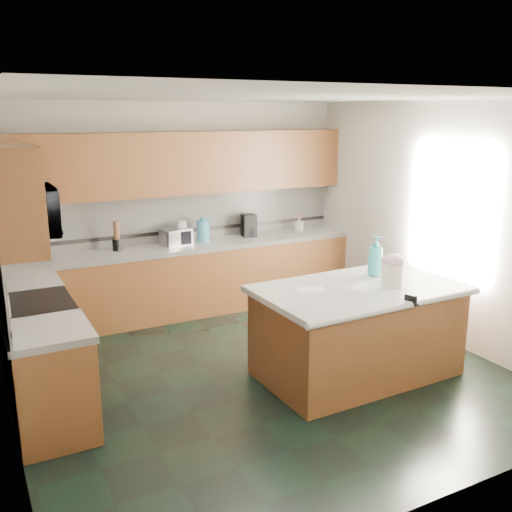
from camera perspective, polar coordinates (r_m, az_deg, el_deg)
floor at (r=5.90m, az=0.29°, el=-11.52°), size 4.60×4.60×0.00m
ceiling at (r=5.32m, az=0.32°, el=15.68°), size 4.60×4.60×0.00m
wall_back at (r=7.55m, az=-7.98°, el=4.81°), size 4.60×0.04×2.70m
wall_front at (r=3.65m, az=17.66°, el=-5.85°), size 4.60×0.04×2.70m
wall_right at (r=6.83m, az=17.80°, el=3.29°), size 0.04×4.60×2.70m
back_base_cab at (r=7.46m, az=-6.91°, el=-2.53°), size 4.60×0.60×0.86m
back_countertop at (r=7.34m, az=-7.01°, el=0.92°), size 4.60×0.64×0.06m
back_upper_cab at (r=7.31m, az=-7.64°, el=9.17°), size 4.60×0.33×0.78m
back_backsplash at (r=7.54m, az=-7.87°, el=3.91°), size 4.60×0.02×0.63m
back_accent_band at (r=7.57m, az=-7.80°, el=2.45°), size 4.60×0.01×0.05m
left_base_cab_rear at (r=6.38m, az=-21.67°, el=-6.38°), size 0.60×0.82×0.86m
left_counter_rear at (r=6.24m, az=-22.05°, el=-2.41°), size 0.64×0.82×0.06m
left_base_cab_front at (r=4.97m, az=-19.64°, el=-12.08°), size 0.60×0.72×0.86m
left_counter_front at (r=4.79m, az=-20.09°, el=-7.12°), size 0.64×0.72×0.06m
left_upper_cab_front at (r=4.52m, az=-22.91°, el=5.19°), size 0.33×0.72×0.78m
range_body at (r=5.64m, az=-20.76°, el=-8.87°), size 0.60×0.76×0.88m
range_oven_door at (r=5.69m, az=-17.80°, el=-8.86°), size 0.02×0.68×0.55m
range_cooktop at (r=5.48m, az=-21.18°, el=-4.43°), size 0.62×0.78×0.04m
range_handle at (r=5.56m, az=-17.79°, el=-5.20°), size 0.02×0.66×0.02m
range_backguard at (r=5.43m, az=-24.01°, el=-3.55°), size 0.06×0.76×0.18m
microwave at (r=5.29m, az=-21.98°, el=4.16°), size 0.50×0.73×0.41m
island_base at (r=5.79m, az=10.07°, el=-7.66°), size 1.91×1.12×0.86m
island_top at (r=5.63m, az=10.27°, el=-3.30°), size 2.01×1.22×0.06m
island_bullnose at (r=5.21m, az=14.23°, el=-4.98°), size 1.98×0.11×0.06m
treat_jar at (r=5.68m, az=13.43°, el=-1.85°), size 0.24×0.24×0.22m
treat_jar_lid at (r=5.65m, az=13.51°, el=-0.45°), size 0.23×0.23×0.14m
treat_jar_knob at (r=5.63m, az=13.54°, el=0.03°), size 0.07×0.03×0.03m
treat_jar_knob_end_l at (r=5.61m, az=13.25°, el=-0.02°), size 0.04×0.04×0.04m
treat_jar_knob_end_r at (r=5.66m, az=13.83°, el=0.07°), size 0.04×0.04×0.04m
soap_bottle_island at (r=5.97m, az=11.89°, el=-0.01°), size 0.20×0.21×0.42m
paper_sheet_a at (r=5.59m, az=10.86°, el=-3.14°), size 0.36×0.31×0.00m
paper_sheet_b at (r=5.46m, az=5.54°, el=-3.36°), size 0.34×0.31×0.00m
clamp_body at (r=5.30m, az=15.21°, el=-4.26°), size 0.07×0.12×0.10m
clamp_handle at (r=5.26m, az=15.69°, el=-4.67°), size 0.02×0.08×0.02m
knife_block at (r=6.96m, az=-21.17°, el=0.44°), size 0.15×0.18×0.22m
utensil_crock at (r=7.15m, az=-13.70°, el=1.11°), size 0.12×0.12×0.15m
utensil_bundle at (r=7.11m, az=-13.79°, el=2.55°), size 0.07×0.07×0.22m
toaster_oven at (r=7.32m, az=-7.99°, el=1.92°), size 0.41×0.32×0.21m
toaster_oven_door at (r=7.22m, az=-7.68°, el=1.75°), size 0.32×0.01×0.17m
paper_towel at (r=7.39m, az=-7.43°, el=2.40°), size 0.13×0.13×0.29m
paper_towel_base at (r=7.42m, az=-7.40°, el=1.34°), size 0.20×0.20×0.01m
water_jug at (r=7.46m, az=-5.29°, el=2.50°), size 0.17×0.17×0.28m
water_jug_neck at (r=7.43m, az=-5.32°, el=3.72°), size 0.08×0.08×0.04m
coffee_maker at (r=7.75m, az=-0.72°, el=3.09°), size 0.21×0.22×0.30m
coffee_carafe at (r=7.73m, az=-0.56°, el=2.38°), size 0.13×0.13×0.13m
soap_bottle_back at (r=8.11m, az=4.34°, el=3.20°), size 0.13×0.13×0.21m
soap_back_cap at (r=8.09m, az=4.36°, el=4.03°), size 0.02×0.02×0.03m
window_light_proxy at (r=6.65m, az=18.93°, el=4.23°), size 0.02×1.40×1.10m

